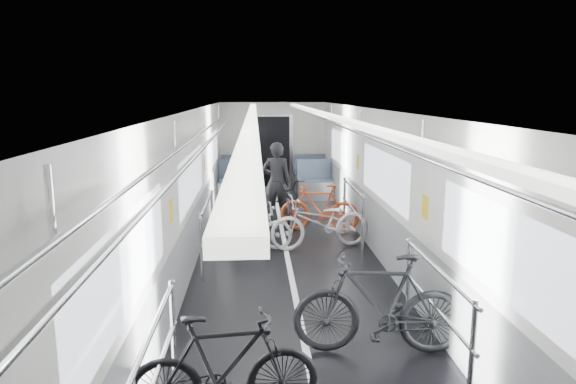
% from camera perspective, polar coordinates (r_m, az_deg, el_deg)
% --- Properties ---
extents(car_shell, '(3.02, 14.01, 2.41)m').
position_cam_1_polar(car_shell, '(9.65, -0.61, 1.81)').
color(car_shell, black).
rests_on(car_shell, ground).
extents(bike_left_mid, '(1.60, 0.61, 0.94)m').
position_cam_1_polar(bike_left_mid, '(4.42, -7.08, -18.84)').
color(bike_left_mid, black).
rests_on(bike_left_mid, floor).
extents(bike_left_far, '(1.58, 0.72, 0.80)m').
position_cam_1_polar(bike_left_far, '(8.76, -4.48, -4.03)').
color(bike_left_far, silver).
rests_on(bike_left_far, floor).
extents(bike_right_near, '(1.82, 0.67, 1.07)m').
position_cam_1_polar(bike_right_near, '(5.46, 10.15, -12.14)').
color(bike_right_near, black).
rests_on(bike_right_near, floor).
extents(bike_right_mid, '(1.88, 0.99, 0.94)m').
position_cam_1_polar(bike_right_mid, '(8.88, 3.65, -3.36)').
color(bike_right_mid, '#B6B7BB').
rests_on(bike_right_mid, floor).
extents(bike_right_far, '(1.61, 0.78, 0.93)m').
position_cam_1_polar(bike_right_far, '(10.00, 3.50, -1.75)').
color(bike_right_far, '#BD3D17').
rests_on(bike_right_far, floor).
extents(bike_aisle, '(0.67, 1.84, 0.96)m').
position_cam_1_polar(bike_aisle, '(10.72, -0.08, -0.78)').
color(bike_aisle, black).
rests_on(bike_aisle, floor).
extents(person_standing, '(0.68, 0.52, 1.67)m').
position_cam_1_polar(person_standing, '(10.74, -1.27, 1.16)').
color(person_standing, black).
rests_on(person_standing, floor).
extents(person_seated, '(1.00, 0.86, 1.77)m').
position_cam_1_polar(person_seated, '(12.99, -4.87, 3.06)').
color(person_seated, '#302D35').
rests_on(person_seated, floor).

